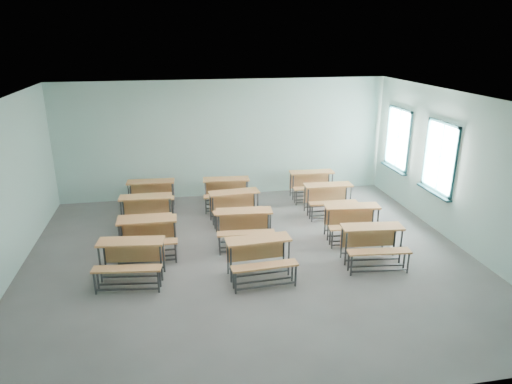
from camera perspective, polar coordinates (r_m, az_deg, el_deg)
room at (r=8.81m, az=-0.23°, el=1.13°), size 9.04×8.04×3.24m
desk_unit_r0c0 at (r=8.70m, az=-15.40°, el=-7.65°), size 1.29×0.95×0.75m
desk_unit_r0c1 at (r=8.48m, az=0.46°, el=-7.63°), size 1.24×0.87×0.75m
desk_unit_r0c2 at (r=9.28m, az=14.44°, el=-5.80°), size 1.27×0.92×0.75m
desk_unit_r1c0 at (r=9.58m, az=-13.41°, el=-4.90°), size 1.21×0.82×0.75m
desk_unit_r1c1 at (r=9.76m, az=-1.44°, el=-3.88°), size 1.26×0.89×0.75m
desk_unit_r1c2 at (r=10.25m, az=12.00°, el=-3.16°), size 1.29×0.94×0.75m
desk_unit_r2c0 at (r=10.91m, az=-13.61°, el=-1.90°), size 1.23×0.84×0.75m
desk_unit_r2c1 at (r=10.92m, az=-2.63°, el=-1.32°), size 1.27×0.91×0.75m
desk_unit_r2c2 at (r=11.57m, az=9.11°, el=-0.36°), size 1.23×0.85×0.75m
desk_unit_r3c0 at (r=12.00m, az=-13.00°, el=0.10°), size 1.24×0.87×0.75m
desk_unit_r3c1 at (r=11.91m, az=-3.71°, el=0.42°), size 1.26×0.89×0.75m
desk_unit_r3c2 at (r=12.59m, az=7.06°, el=1.36°), size 1.23×0.85×0.75m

